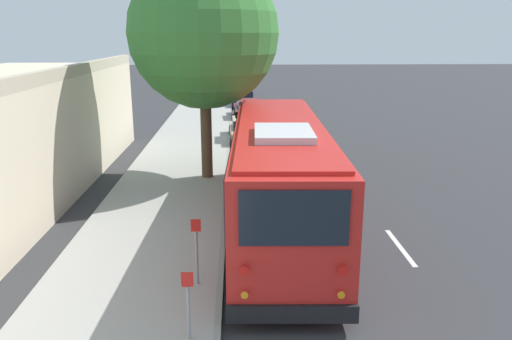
% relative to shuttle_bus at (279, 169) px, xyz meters
% --- Properties ---
extents(ground_plane, '(160.00, 160.00, 0.00)m').
position_rel_shuttle_bus_xyz_m(ground_plane, '(1.14, -0.28, -1.77)').
color(ground_plane, '#333335').
extents(sidewalk_slab, '(80.00, 4.05, 0.15)m').
position_rel_shuttle_bus_xyz_m(sidewalk_slab, '(1.14, 3.72, -1.70)').
color(sidewalk_slab, '#A3A099').
rests_on(sidewalk_slab, ground).
extents(curb_strip, '(80.00, 0.14, 0.15)m').
position_rel_shuttle_bus_xyz_m(curb_strip, '(1.14, 1.63, -1.70)').
color(curb_strip, gray).
rests_on(curb_strip, ground).
extents(shuttle_bus, '(11.36, 2.96, 3.31)m').
position_rel_shuttle_bus_xyz_m(shuttle_bus, '(0.00, 0.00, 0.00)').
color(shuttle_bus, red).
rests_on(shuttle_bus, ground).
extents(parked_sedan_tan, '(4.23, 1.85, 1.26)m').
position_rel_shuttle_bus_xyz_m(parked_sedan_tan, '(12.36, 0.72, -1.19)').
color(parked_sedan_tan, tan).
rests_on(parked_sedan_tan, ground).
extents(parked_sedan_maroon, '(4.68, 1.95, 1.32)m').
position_rel_shuttle_bus_xyz_m(parked_sedan_maroon, '(19.50, 0.41, -1.16)').
color(parked_sedan_maroon, maroon).
rests_on(parked_sedan_maroon, ground).
extents(parked_sedan_navy, '(4.33, 1.89, 1.27)m').
position_rel_shuttle_bus_xyz_m(parked_sedan_navy, '(25.80, 0.68, -1.18)').
color(parked_sedan_navy, '#19234C').
rests_on(parked_sedan_navy, ground).
extents(parked_sedan_gray, '(4.65, 1.86, 1.28)m').
position_rel_shuttle_bus_xyz_m(parked_sedan_gray, '(32.90, 0.68, -1.18)').
color(parked_sedan_gray, slate).
rests_on(parked_sedan_gray, ground).
extents(street_tree, '(5.53, 5.53, 9.05)m').
position_rel_shuttle_bus_xyz_m(street_tree, '(5.16, 2.38, 4.21)').
color(street_tree, brown).
rests_on(street_tree, sidewalk_slab).
extents(sign_post_near, '(0.06, 0.22, 1.34)m').
position_rel_shuttle_bus_xyz_m(sign_post_near, '(-5.81, 2.13, -0.93)').
color(sign_post_near, gray).
rests_on(sign_post_near, sidewalk_slab).
extents(sign_post_far, '(0.06, 0.22, 1.54)m').
position_rel_shuttle_bus_xyz_m(sign_post_far, '(-3.72, 2.13, -0.83)').
color(sign_post_far, gray).
rests_on(sign_post_far, sidewalk_slab).
extents(lane_stripe_mid, '(2.40, 0.14, 0.01)m').
position_rel_shuttle_bus_xyz_m(lane_stripe_mid, '(-1.62, -3.17, -1.77)').
color(lane_stripe_mid, silver).
rests_on(lane_stripe_mid, ground).
extents(lane_stripe_ahead, '(2.40, 0.14, 0.01)m').
position_rel_shuttle_bus_xyz_m(lane_stripe_ahead, '(4.38, -3.17, -1.77)').
color(lane_stripe_ahead, silver).
rests_on(lane_stripe_ahead, ground).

